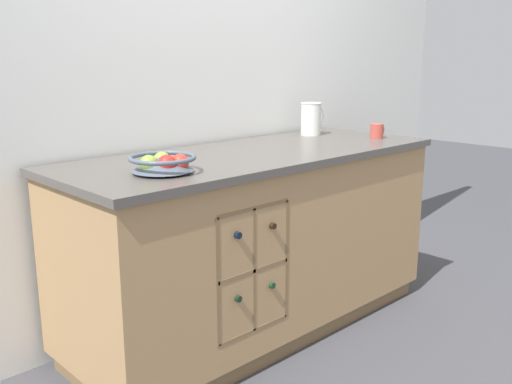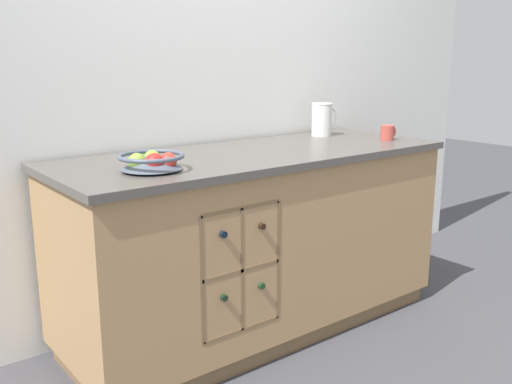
% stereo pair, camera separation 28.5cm
% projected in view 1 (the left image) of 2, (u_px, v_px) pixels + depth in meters
% --- Properties ---
extents(ground_plane, '(14.00, 14.00, 0.00)m').
position_uv_depth(ground_plane, '(256.00, 326.00, 3.02)').
color(ground_plane, '#424247').
extents(back_wall, '(4.40, 0.06, 2.55)m').
position_uv_depth(back_wall, '(200.00, 79.00, 3.03)').
color(back_wall, white).
rests_on(back_wall, ground_plane).
extents(kitchen_island, '(2.02, 0.76, 0.94)m').
position_uv_depth(kitchen_island, '(256.00, 241.00, 2.91)').
color(kitchen_island, brown).
rests_on(kitchen_island, ground_plane).
extents(fruit_bowl, '(0.27, 0.27, 0.08)m').
position_uv_depth(fruit_bowl, '(163.00, 162.00, 2.28)').
color(fruit_bowl, '#4C5666').
rests_on(fruit_bowl, kitchen_island).
extents(white_pitcher, '(0.18, 0.12, 0.19)m').
position_uv_depth(white_pitcher, '(311.00, 118.00, 3.37)').
color(white_pitcher, silver).
rests_on(white_pitcher, kitchen_island).
extents(ceramic_mug, '(0.11, 0.07, 0.08)m').
position_uv_depth(ceramic_mug, '(377.00, 131.00, 3.24)').
color(ceramic_mug, '#B7473D').
rests_on(ceramic_mug, kitchen_island).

